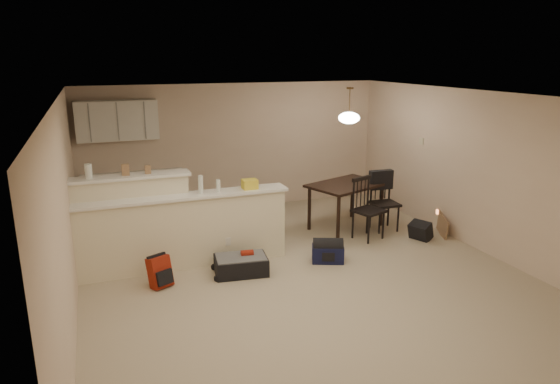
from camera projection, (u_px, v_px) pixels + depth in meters
name	position (u px, v px, depth m)	size (l,w,h in m)	color
room	(305.00, 190.00, 6.75)	(7.00, 7.02, 2.50)	tan
breakfast_bar	(166.00, 227.00, 7.21)	(3.08, 0.58, 1.39)	beige
upper_cabinets	(117.00, 120.00, 8.83)	(1.40, 0.34, 0.70)	white
kitchen_counter	(136.00, 200.00, 9.16)	(1.80, 0.60, 0.90)	white
thermostat	(421.00, 141.00, 9.10)	(0.02, 0.12, 0.12)	beige
jar	(88.00, 171.00, 6.77)	(0.10, 0.10, 0.20)	silver
cereal_box	(125.00, 170.00, 6.94)	(0.10, 0.07, 0.16)	#936D4B
small_box	(148.00, 170.00, 7.05)	(0.08, 0.06, 0.12)	#936D4B
bottle_a	(201.00, 185.00, 7.15)	(0.07, 0.07, 0.26)	silver
bottle_b	(218.00, 186.00, 7.25)	(0.06, 0.06, 0.18)	silver
bag_lump	(250.00, 184.00, 7.42)	(0.22, 0.18, 0.14)	#936D4B
dining_table	(346.00, 189.00, 8.85)	(1.53, 1.27, 0.82)	black
pendant_lamp	(349.00, 117.00, 8.51)	(0.36, 0.36, 0.62)	brown
dining_chair_near	(369.00, 209.00, 8.36)	(0.46, 0.44, 1.05)	black
dining_chair_far	(385.00, 202.00, 8.79)	(0.45, 0.43, 1.03)	black
suitcase	(241.00, 265.00, 7.09)	(0.73, 0.47, 0.25)	black
red_backpack	(160.00, 272.00, 6.68)	(0.28, 0.17, 0.42)	maroon
navy_duffel	(328.00, 254.00, 7.50)	(0.47, 0.26, 0.26)	#121639
black_daypack	(420.00, 231.00, 8.41)	(0.34, 0.24, 0.30)	black
cardboard_sheet	(442.00, 226.00, 8.55)	(0.48, 0.02, 0.36)	#936D4B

